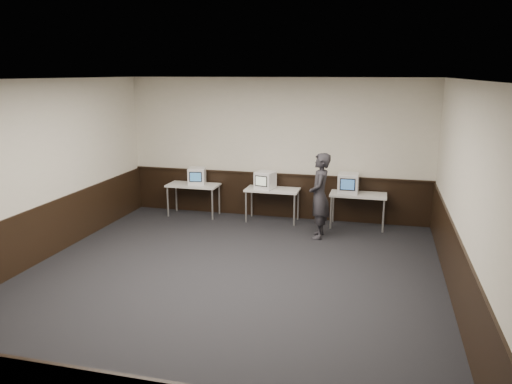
% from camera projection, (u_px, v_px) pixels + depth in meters
% --- Properties ---
extents(floor, '(8.00, 8.00, 0.00)m').
position_uv_depth(floor, '(224.00, 284.00, 7.99)').
color(floor, black).
rests_on(floor, ground).
extents(ceiling, '(8.00, 8.00, 0.00)m').
position_uv_depth(ceiling, '(220.00, 79.00, 7.25)').
color(ceiling, white).
rests_on(ceiling, back_wall).
extents(back_wall, '(7.00, 0.00, 7.00)m').
position_uv_depth(back_wall, '(276.00, 149.00, 11.39)').
color(back_wall, beige).
rests_on(back_wall, ground).
extents(front_wall, '(7.00, 0.00, 7.00)m').
position_uv_depth(front_wall, '(61.00, 298.00, 3.85)').
color(front_wall, beige).
rests_on(front_wall, ground).
extents(left_wall, '(0.00, 8.00, 8.00)m').
position_uv_depth(left_wall, '(26.00, 175.00, 8.46)').
color(left_wall, beige).
rests_on(left_wall, ground).
extents(right_wall, '(0.00, 8.00, 8.00)m').
position_uv_depth(right_wall, '(467.00, 201.00, 6.78)').
color(right_wall, beige).
rests_on(right_wall, ground).
extents(wainscot_back, '(6.98, 0.04, 1.00)m').
position_uv_depth(wainscot_back, '(276.00, 196.00, 11.63)').
color(wainscot_back, black).
rests_on(wainscot_back, back_wall).
extents(wainscot_left, '(0.04, 7.98, 1.00)m').
position_uv_depth(wainscot_left, '(34.00, 237.00, 8.71)').
color(wainscot_left, black).
rests_on(wainscot_left, left_wall).
extents(wainscot_right, '(0.04, 7.98, 1.00)m').
position_uv_depth(wainscot_right, '(458.00, 276.00, 7.04)').
color(wainscot_right, black).
rests_on(wainscot_right, right_wall).
extents(wainscot_rail, '(6.98, 0.06, 0.04)m').
position_uv_depth(wainscot_rail, '(276.00, 174.00, 11.49)').
color(wainscot_rail, black).
rests_on(wainscot_rail, wainscot_back).
extents(desk_left, '(1.20, 0.60, 0.75)m').
position_uv_depth(desk_left, '(193.00, 187.00, 11.68)').
color(desk_left, silver).
rests_on(desk_left, ground).
extents(desk_center, '(1.20, 0.60, 0.75)m').
position_uv_depth(desk_center, '(272.00, 192.00, 11.23)').
color(desk_center, silver).
rests_on(desk_center, ground).
extents(desk_right, '(1.20, 0.60, 0.75)m').
position_uv_depth(desk_right, '(358.00, 197.00, 10.77)').
color(desk_right, silver).
rests_on(desk_right, ground).
extents(emac_left, '(0.46, 0.48, 0.39)m').
position_uv_depth(emac_left, '(197.00, 176.00, 11.64)').
color(emac_left, white).
rests_on(emac_left, desk_left).
extents(emac_center, '(0.47, 0.49, 0.39)m').
position_uv_depth(emac_center, '(265.00, 180.00, 11.18)').
color(emac_center, white).
rests_on(emac_center, desk_center).
extents(emac_right, '(0.43, 0.47, 0.43)m').
position_uv_depth(emac_right, '(348.00, 183.00, 10.77)').
color(emac_right, white).
rests_on(emac_right, desk_right).
extents(person, '(0.46, 0.66, 1.75)m').
position_uv_depth(person, '(320.00, 196.00, 10.05)').
color(person, '#27262B').
rests_on(person, ground).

